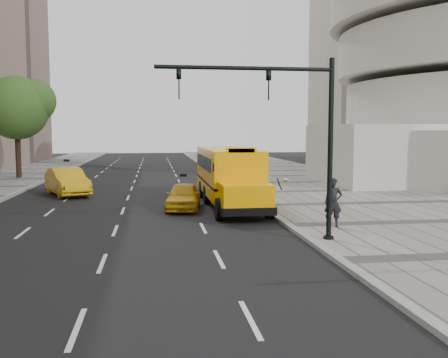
{
  "coord_description": "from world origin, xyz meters",
  "views": [
    {
      "loc": [
        0.57,
        -24.88,
        3.88
      ],
      "look_at": [
        3.5,
        -4.0,
        1.9
      ],
      "focal_mm": 40.0,
      "sensor_mm": 36.0,
      "label": 1
    }
  ],
  "objects": [
    {
      "name": "pedestrian",
      "position": [
        7.53,
        -6.22,
        1.12
      ],
      "size": [
        0.76,
        0.54,
        1.95
      ],
      "primitive_type": "imported",
      "rotation": [
        0.0,
        0.0,
        -0.11
      ],
      "color": "black",
      "rests_on": "sidewalk_museum"
    },
    {
      "name": "taxi_far",
      "position": [
        -4.76,
        6.75,
        0.83
      ],
      "size": [
        3.59,
        5.35,
        1.67
      ],
      "primitive_type": "imported",
      "rotation": [
        0.0,
        0.0,
        0.4
      ],
      "color": "gold",
      "rests_on": "ground"
    },
    {
      "name": "ground",
      "position": [
        0.0,
        0.0,
        0.0
      ],
      "size": [
        140.0,
        140.0,
        0.0
      ],
      "primitive_type": "plane",
      "color": "black",
      "rests_on": "ground"
    },
    {
      "name": "traffic_signal",
      "position": [
        5.19,
        -8.33,
        4.09
      ],
      "size": [
        6.18,
        0.36,
        6.4
      ],
      "color": "black",
      "rests_on": "ground"
    },
    {
      "name": "taxi_near",
      "position": [
        2.0,
        0.06,
        0.67
      ],
      "size": [
        2.11,
        4.13,
        1.35
      ],
      "primitive_type": "imported",
      "rotation": [
        0.0,
        0.0,
        -0.14
      ],
      "color": "gold",
      "rests_on": "ground"
    },
    {
      "name": "tree_c",
      "position": [
        -10.4,
        18.06,
        5.91
      ],
      "size": [
        5.81,
        5.17,
        8.45
      ],
      "color": "black",
      "rests_on": "ground"
    },
    {
      "name": "curb_museum",
      "position": [
        6.0,
        0.0,
        0.07
      ],
      "size": [
        0.3,
        140.0,
        0.15
      ],
      "primitive_type": "cube",
      "color": "gray",
      "rests_on": "ground"
    },
    {
      "name": "sidewalk_museum",
      "position": [
        12.0,
        0.0,
        0.07
      ],
      "size": [
        12.0,
        140.0,
        0.15
      ],
      "primitive_type": "cube",
      "color": "gray",
      "rests_on": "ground"
    },
    {
      "name": "school_bus",
      "position": [
        4.5,
        1.57,
        1.76
      ],
      "size": [
        2.96,
        11.56,
        3.19
      ],
      "color": "#FFA800",
      "rests_on": "ground"
    }
  ]
}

